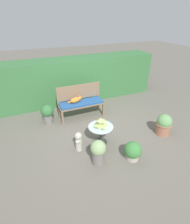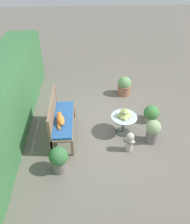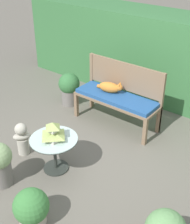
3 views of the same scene
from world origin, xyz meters
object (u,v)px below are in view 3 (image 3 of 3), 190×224
object	(u,v)px
pagoda_birdhouse	(53,132)
cat	(110,87)
patio_table	(54,145)
garden_bust	(22,138)
potted_plant_bench_left	(31,208)
garden_bench	(116,100)
potted_plant_table_near	(69,88)

from	to	relation	value
pagoda_birdhouse	cat	bearing A→B (deg)	96.64
patio_table	pagoda_birdhouse	bearing A→B (deg)	0.00
patio_table	garden_bust	bearing A→B (deg)	-175.85
patio_table	potted_plant_bench_left	size ratio (longest dim) A/B	1.40
cat	garden_bust	xyz separation A→B (m)	(-0.45, -1.59, -0.36)
garden_bench	cat	world-z (taller)	cat
potted_plant_table_near	pagoda_birdhouse	bearing A→B (deg)	-53.91
garden_bench	cat	distance (m)	0.24
cat	potted_plant_table_near	bearing A→B (deg)	166.87
cat	garden_bust	bearing A→B (deg)	-119.32
potted_plant_bench_left	patio_table	bearing A→B (deg)	118.18
garden_bench	garden_bust	size ratio (longest dim) A/B	2.81
garden_bust	potted_plant_bench_left	distance (m)	1.34
garden_bust	potted_plant_table_near	bearing A→B (deg)	53.43
cat	potted_plant_table_near	world-z (taller)	cat
cat	pagoda_birdhouse	distance (m)	1.55
garden_bench	pagoda_birdhouse	xyz separation A→B (m)	(0.01, -1.49, 0.15)
garden_bust	potted_plant_table_near	distance (m)	1.66
patio_table	potted_plant_bench_left	bearing A→B (deg)	-61.82
garden_bench	garden_bust	xyz separation A→B (m)	(-0.61, -1.54, -0.19)
potted_plant_bench_left	potted_plant_table_near	bearing A→B (deg)	123.44
potted_plant_bench_left	garden_bust	bearing A→B (deg)	143.61
garden_bench	potted_plant_table_near	distance (m)	1.11
garden_bench	potted_plant_bench_left	distance (m)	2.39
patio_table	pagoda_birdhouse	distance (m)	0.22
garden_bench	potted_plant_bench_left	world-z (taller)	garden_bench
potted_plant_table_near	potted_plant_bench_left	size ratio (longest dim) A/B	1.35
pagoda_birdhouse	potted_plant_table_near	bearing A→B (deg)	126.09
cat	potted_plant_table_near	xyz separation A→B (m)	(-0.94, -0.01, -0.29)
cat	pagoda_birdhouse	bearing A→B (deg)	-96.85
cat	potted_plant_bench_left	bearing A→B (deg)	-88.68
pagoda_birdhouse	garden_bust	world-z (taller)	pagoda_birdhouse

